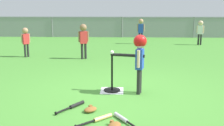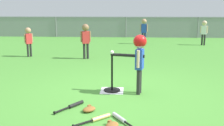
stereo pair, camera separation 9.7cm
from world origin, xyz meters
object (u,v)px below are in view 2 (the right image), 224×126
(batter_child, at_px, (139,52))
(fielder_near_right, at_px, (144,28))
(batting_tee, at_px, (112,85))
(spare_bat_black, at_px, (73,105))
(baseball_on_tee, at_px, (112,52))
(spare_bat_wood, at_px, (97,119))
(fielder_deep_center, at_px, (29,38))
(fielder_deep_left, at_px, (86,37))
(spare_bat_silver, at_px, (122,119))
(glove_near_bats, at_px, (89,109))
(fielder_deep_right, at_px, (204,29))
(glove_by_plate, at_px, (112,125))

(batter_child, distance_m, fielder_near_right, 7.10)
(batting_tee, relative_size, spare_bat_black, 1.37)
(baseball_on_tee, xyz_separation_m, spare_bat_wood, (-0.12, -1.37, -0.72))
(baseball_on_tee, height_order, fielder_deep_center, fielder_deep_center)
(batter_child, relative_size, fielder_deep_left, 1.00)
(batting_tee, distance_m, fielder_deep_center, 4.60)
(baseball_on_tee, relative_size, fielder_deep_left, 0.07)
(fielder_deep_center, relative_size, spare_bat_silver, 1.74)
(spare_bat_silver, distance_m, glove_near_bats, 0.61)
(fielder_near_right, relative_size, glove_near_bats, 4.19)
(spare_bat_silver, bearing_deg, fielder_deep_left, 105.29)
(batter_child, relative_size, spare_bat_black, 2.10)
(spare_bat_silver, height_order, spare_bat_black, same)
(batting_tee, relative_size, spare_bat_wood, 1.46)
(spare_bat_black, bearing_deg, fielder_near_right, 78.56)
(fielder_deep_right, xyz_separation_m, spare_bat_silver, (-3.39, -8.07, -0.66))
(batting_tee, xyz_separation_m, fielder_near_right, (1.02, 6.95, 0.61))
(baseball_on_tee, relative_size, fielder_deep_right, 0.07)
(baseball_on_tee, height_order, spare_bat_wood, baseball_on_tee)
(glove_by_plate, bearing_deg, batting_tee, 93.60)
(spare_bat_wood, relative_size, glove_near_bats, 1.81)
(batting_tee, xyz_separation_m, glove_near_bats, (-0.29, -1.04, -0.08))
(fielder_deep_left, relative_size, spare_bat_silver, 1.99)
(fielder_deep_center, height_order, spare_bat_black, fielder_deep_center)
(spare_bat_black, distance_m, glove_near_bats, 0.32)
(batting_tee, relative_size, fielder_deep_center, 0.74)
(spare_bat_silver, relative_size, glove_near_bats, 2.05)
(fielder_near_right, distance_m, spare_bat_wood, 8.42)
(spare_bat_silver, bearing_deg, glove_by_plate, -120.18)
(fielder_near_right, xyz_separation_m, fielder_deep_left, (-2.05, -3.73, -0.02))
(fielder_deep_left, bearing_deg, baseball_on_tee, -72.20)
(batting_tee, xyz_separation_m, spare_bat_black, (-0.57, -0.89, -0.09))
(batting_tee, height_order, fielder_deep_center, fielder_deep_center)
(fielder_deep_right, bearing_deg, spare_bat_wood, -114.86)
(fielder_deep_right, relative_size, glove_near_bats, 3.96)
(fielder_near_right, xyz_separation_m, glove_by_plate, (-0.92, -8.52, -0.70))
(baseball_on_tee, relative_size, fielder_near_right, 0.07)
(fielder_deep_left, relative_size, spare_bat_black, 2.11)
(batting_tee, relative_size, batter_child, 0.65)
(baseball_on_tee, height_order, fielder_deep_left, fielder_deep_left)
(spare_bat_black, bearing_deg, batting_tee, 57.19)
(batting_tee, height_order, batter_child, batter_child)
(fielder_near_right, height_order, spare_bat_silver, fielder_near_right)
(batting_tee, xyz_separation_m, spare_bat_silver, (0.22, -1.37, -0.09))
(baseball_on_tee, relative_size, spare_bat_silver, 0.13)
(fielder_deep_center, relative_size, fielder_deep_left, 0.88)
(spare_bat_wood, bearing_deg, glove_by_plate, -43.08)
(spare_bat_black, height_order, glove_by_plate, glove_by_plate)
(fielder_near_right, bearing_deg, spare_bat_silver, -95.46)
(baseball_on_tee, bearing_deg, fielder_deep_left, 107.80)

